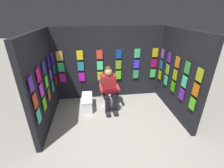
# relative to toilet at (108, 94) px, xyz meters

# --- Properties ---
(ground_plane) EXTENTS (30.00, 30.00, 0.00)m
(ground_plane) POSITION_rel_toilet_xyz_m (-0.10, 1.58, -0.33)
(ground_plane) COLOR gray
(display_wall_back) EXTENTS (3.22, 0.14, 2.12)m
(display_wall_back) POSITION_rel_toilet_xyz_m (-0.10, -0.49, 0.74)
(display_wall_back) COLOR black
(display_wall_back) RESTS_ON ground
(display_wall_left) EXTENTS (0.14, 2.01, 2.12)m
(display_wall_left) POSITION_rel_toilet_xyz_m (-1.71, 0.57, 0.74)
(display_wall_left) COLOR black
(display_wall_left) RESTS_ON ground
(display_wall_right) EXTENTS (0.14, 2.01, 2.12)m
(display_wall_right) POSITION_rel_toilet_xyz_m (1.51, 0.57, 0.74)
(display_wall_right) COLOR black
(display_wall_right) RESTS_ON ground
(toilet) EXTENTS (0.42, 0.57, 0.77)m
(toilet) POSITION_rel_toilet_xyz_m (0.00, 0.00, 0.00)
(toilet) COLOR white
(toilet) RESTS_ON ground
(person_reading) EXTENTS (0.55, 0.71, 1.19)m
(person_reading) POSITION_rel_toilet_xyz_m (-0.02, 0.23, 0.27)
(person_reading) COLOR maroon
(person_reading) RESTS_ON ground
(comic_longbox_near) EXTENTS (0.28, 0.66, 0.36)m
(comic_longbox_near) POSITION_rel_toilet_xyz_m (0.59, 0.16, -0.15)
(comic_longbox_near) COLOR silver
(comic_longbox_near) RESTS_ON ground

